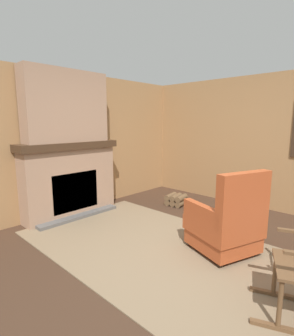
{
  "coord_description": "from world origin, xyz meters",
  "views": [
    {
      "loc": [
        1.45,
        -2.21,
        1.55
      ],
      "look_at": [
        -1.1,
        0.49,
        0.9
      ],
      "focal_mm": 28.0,
      "sensor_mm": 36.0,
      "label": 1
    }
  ],
  "objects_px": {
    "firewood_stack": "(176,200)",
    "storage_case": "(95,137)",
    "oil_lamp_vase": "(34,138)",
    "decorative_plate_on_mantel": "(71,134)",
    "armchair": "(226,225)"
  },
  "relations": [
    {
      "from": "oil_lamp_vase",
      "to": "storage_case",
      "type": "xyz_separation_m",
      "value": [
        0.0,
        1.08,
        -0.04
      ]
    },
    {
      "from": "firewood_stack",
      "to": "oil_lamp_vase",
      "type": "relative_size",
      "value": 1.45
    },
    {
      "from": "firewood_stack",
      "to": "oil_lamp_vase",
      "type": "height_order",
      "value": "oil_lamp_vase"
    },
    {
      "from": "armchair",
      "to": "decorative_plate_on_mantel",
      "type": "distance_m",
      "value": 2.8
    },
    {
      "from": "firewood_stack",
      "to": "armchair",
      "type": "bearing_deg",
      "value": -34.92
    },
    {
      "from": "firewood_stack",
      "to": "decorative_plate_on_mantel",
      "type": "distance_m",
      "value": 2.24
    },
    {
      "from": "storage_case",
      "to": "armchair",
      "type": "bearing_deg",
      "value": 0.13
    },
    {
      "from": "firewood_stack",
      "to": "storage_case",
      "type": "distance_m",
      "value": 1.9
    },
    {
      "from": "armchair",
      "to": "storage_case",
      "type": "xyz_separation_m",
      "value": [
        -2.56,
        -0.01,
        0.93
      ]
    },
    {
      "from": "storage_case",
      "to": "decorative_plate_on_mantel",
      "type": "xyz_separation_m",
      "value": [
        -0.02,
        -0.45,
        0.07
      ]
    },
    {
      "from": "oil_lamp_vase",
      "to": "decorative_plate_on_mantel",
      "type": "bearing_deg",
      "value": 91.8
    },
    {
      "from": "armchair",
      "to": "storage_case",
      "type": "bearing_deg",
      "value": 20.11
    },
    {
      "from": "oil_lamp_vase",
      "to": "decorative_plate_on_mantel",
      "type": "distance_m",
      "value": 0.64
    },
    {
      "from": "storage_case",
      "to": "oil_lamp_vase",
      "type": "bearing_deg",
      "value": -90.01
    },
    {
      "from": "firewood_stack",
      "to": "oil_lamp_vase",
      "type": "xyz_separation_m",
      "value": [
        -1.0,
        -2.18,
        1.22
      ]
    }
  ]
}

